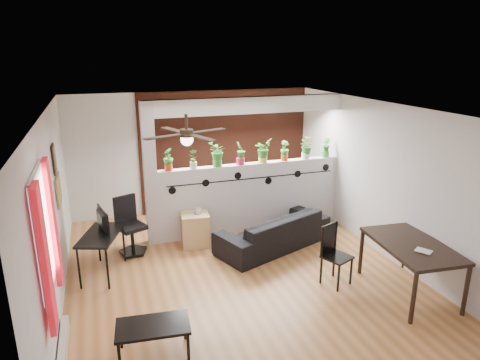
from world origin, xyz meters
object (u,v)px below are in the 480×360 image
at_px(cube_shelf, 195,229).
at_px(potted_plant_4, 263,150).
at_px(potted_plant_6, 306,148).
at_px(coffee_table, 153,328).
at_px(potted_plant_0, 168,159).
at_px(potted_plant_5, 285,150).
at_px(computer_desk, 101,238).
at_px(potted_plant_3, 241,152).
at_px(potted_plant_1, 193,158).
at_px(cup, 197,211).
at_px(office_chair, 130,229).
at_px(potted_plant_2, 217,153).
at_px(sofa, 273,231).
at_px(ceiling_fan, 187,136).
at_px(dining_table, 412,249).
at_px(potted_plant_7, 326,147).
at_px(folding_chair, 333,249).

bearing_deg(cube_shelf, potted_plant_4, 20.01).
xyz_separation_m(potted_plant_6, coffee_table, (-3.46, -3.06, -1.23)).
xyz_separation_m(potted_plant_0, potted_plant_5, (2.26, 0.00, -0.01)).
bearing_deg(computer_desk, potted_plant_3, 19.66).
relative_size(potted_plant_1, potted_plant_5, 0.94).
distance_m(potted_plant_4, cup, 1.71).
bearing_deg(computer_desk, office_chair, 53.33).
relative_size(potted_plant_3, potted_plant_5, 1.13).
xyz_separation_m(potted_plant_0, cup, (0.42, -0.34, -0.91)).
relative_size(potted_plant_5, computer_desk, 0.36).
relative_size(potted_plant_6, cube_shelf, 0.71).
height_order(potted_plant_0, potted_plant_6, potted_plant_6).
xyz_separation_m(potted_plant_2, coffee_table, (-1.66, -3.06, -1.25)).
relative_size(potted_plant_0, potted_plant_5, 1.03).
bearing_deg(sofa, ceiling_fan, 8.56).
bearing_deg(potted_plant_3, dining_table, -61.44).
relative_size(potted_plant_1, potted_plant_7, 0.93).
height_order(sofa, dining_table, dining_table).
height_order(cube_shelf, coffee_table, cube_shelf).
distance_m(potted_plant_4, potted_plant_7, 1.35).
height_order(ceiling_fan, potted_plant_1, ceiling_fan).
height_order(office_chair, dining_table, office_chair).
xyz_separation_m(potted_plant_1, potted_plant_3, (0.90, 0.00, 0.04)).
distance_m(cup, computer_desk, 1.77).
relative_size(potted_plant_5, folding_chair, 0.42).
xyz_separation_m(potted_plant_0, potted_plant_2, (0.90, 0.00, 0.03)).
bearing_deg(dining_table, potted_plant_4, 111.27).
relative_size(potted_plant_6, potted_plant_7, 1.08).
bearing_deg(computer_desk, cube_shelf, 19.99).
bearing_deg(potted_plant_5, cube_shelf, -169.77).
xyz_separation_m(ceiling_fan, potted_plant_6, (2.73, 1.80, -0.74)).
xyz_separation_m(potted_plant_0, potted_plant_1, (0.45, 0.00, -0.02)).
distance_m(potted_plant_7, dining_table, 3.04).
distance_m(potted_plant_5, computer_desk, 3.74).
distance_m(potted_plant_0, office_chair, 1.39).
bearing_deg(cup, potted_plant_4, 13.82).
xyz_separation_m(sofa, coffee_table, (-2.44, -2.20, 0.05)).
bearing_deg(sofa, coffee_table, 21.81).
distance_m(potted_plant_3, sofa, 1.58).
distance_m(potted_plant_3, computer_desk, 2.92).
xyz_separation_m(potted_plant_4, computer_desk, (-3.05, -0.93, -0.97)).
relative_size(sofa, cup, 15.50).
xyz_separation_m(potted_plant_7, coffee_table, (-3.91, -3.06, -1.21)).
xyz_separation_m(potted_plant_0, potted_plant_3, (1.35, 0.00, 0.02)).
bearing_deg(potted_plant_2, potted_plant_3, 0.00).
distance_m(potted_plant_7, computer_desk, 4.60).
bearing_deg(potted_plant_5, folding_chair, -95.42).
bearing_deg(sofa, potted_plant_2, -68.04).
xyz_separation_m(potted_plant_3, cube_shelf, (-0.98, -0.34, -1.28)).
relative_size(folding_chair, coffee_table, 1.05).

